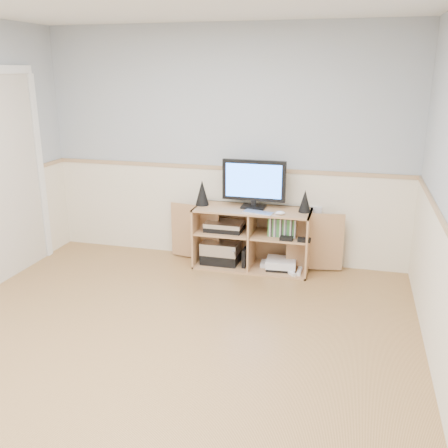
{
  "coord_description": "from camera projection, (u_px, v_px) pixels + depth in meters",
  "views": [
    {
      "loc": [
        1.36,
        -2.92,
        2.04
      ],
      "look_at": [
        0.27,
        1.2,
        0.71
      ],
      "focal_mm": 40.0,
      "sensor_mm": 36.0,
      "label": 1
    }
  ],
  "objects": [
    {
      "name": "speaker_left",
      "position": [
        202.0,
        193.0,
        5.31
      ],
      "size": [
        0.15,
        0.15,
        0.27
      ],
      "primitive_type": "cone",
      "color": "black",
      "rests_on": "media_cabinet"
    },
    {
      "name": "av_components",
      "position": [
        222.0,
        245.0,
        5.4
      ],
      "size": [
        0.5,
        0.29,
        0.47
      ],
      "color": "black",
      "rests_on": "media_cabinet"
    },
    {
      "name": "mouse",
      "position": [
        280.0,
        213.0,
        4.98
      ],
      "size": [
        0.11,
        0.09,
        0.04
      ],
      "primitive_type": "ellipsoid",
      "rotation": [
        0.0,
        0.0,
        0.33
      ],
      "color": "white",
      "rests_on": "media_cabinet"
    },
    {
      "name": "room",
      "position": [
        138.0,
        196.0,
        3.4
      ],
      "size": [
        4.04,
        4.54,
        2.54
      ],
      "color": "tan",
      "rests_on": "ground"
    },
    {
      "name": "game_consoles",
      "position": [
        280.0,
        264.0,
        5.28
      ],
      "size": [
        0.45,
        0.3,
        0.11
      ],
      "color": "white",
      "rests_on": "media_cabinet"
    },
    {
      "name": "speaker_right",
      "position": [
        305.0,
        201.0,
        5.05
      ],
      "size": [
        0.13,
        0.13,
        0.23
      ],
      "primitive_type": "cone",
      "color": "black",
      "rests_on": "media_cabinet"
    },
    {
      "name": "wall_outlet",
      "position": [
        316.0,
        212.0,
        5.27
      ],
      "size": [
        0.12,
        0.03,
        0.12
      ],
      "primitive_type": "cube",
      "color": "white",
      "rests_on": "wall_back"
    },
    {
      "name": "monitor",
      "position": [
        254.0,
        182.0,
        5.16
      ],
      "size": [
        0.66,
        0.18,
        0.5
      ],
      "color": "black",
      "rests_on": "media_cabinet"
    },
    {
      "name": "keyboard",
      "position": [
        258.0,
        212.0,
        5.04
      ],
      "size": [
        0.33,
        0.19,
        0.01
      ],
      "primitive_type": "cube",
      "rotation": [
        0.0,
        0.0,
        -0.24
      ],
      "color": "white",
      "rests_on": "media_cabinet"
    },
    {
      "name": "media_cabinet",
      "position": [
        253.0,
        236.0,
        5.34
      ],
      "size": [
        1.89,
        0.45,
        0.65
      ],
      "color": "#AB7F55",
      "rests_on": "floor"
    },
    {
      "name": "game_cases",
      "position": [
        282.0,
        227.0,
        5.14
      ],
      "size": [
        0.28,
        0.14,
        0.19
      ],
      "primitive_type": "cube",
      "color": "#3F8C3F",
      "rests_on": "media_cabinet"
    }
  ]
}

